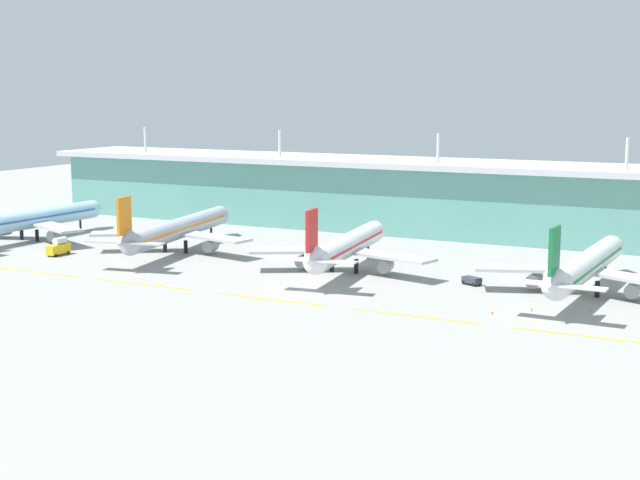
% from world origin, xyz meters
% --- Properties ---
extents(ground_plane, '(600.00, 600.00, 0.00)m').
position_xyz_m(ground_plane, '(0.00, 0.00, 0.00)').
color(ground_plane, gray).
extents(terminal_building, '(288.00, 34.00, 32.01)m').
position_xyz_m(terminal_building, '(-0.00, 96.34, 11.71)').
color(terminal_building, '#5B9E93').
rests_on(terminal_building, ground).
extents(airliner_nearest, '(48.78, 61.50, 18.90)m').
position_xyz_m(airliner_nearest, '(-107.41, 28.06, 6.45)').
color(airliner_nearest, '#9ED1EA').
rests_on(airliner_nearest, ground).
extents(airliner_near_middle, '(48.08, 68.81, 18.90)m').
position_xyz_m(airliner_near_middle, '(-55.75, 30.80, 6.45)').
color(airliner_near_middle, '#ADB2BC').
rests_on(airliner_near_middle, ground).
extents(airliner_center, '(48.39, 60.13, 18.90)m').
position_xyz_m(airliner_center, '(-1.14, 26.19, 6.44)').
color(airliner_center, white).
rests_on(airliner_center, ground).
extents(airliner_far_middle, '(48.76, 64.27, 18.90)m').
position_xyz_m(airliner_far_middle, '(57.52, 26.55, 6.45)').
color(airliner_far_middle, silver).
rests_on(airliner_far_middle, ground).
extents(taxiway_stripe_west, '(28.00, 0.70, 0.04)m').
position_xyz_m(taxiway_stripe_west, '(-71.00, -9.43, 0.02)').
color(taxiway_stripe_west, yellow).
rests_on(taxiway_stripe_west, ground).
extents(taxiway_stripe_mid_west, '(28.00, 0.70, 0.04)m').
position_xyz_m(taxiway_stripe_mid_west, '(-37.00, -9.43, 0.02)').
color(taxiway_stripe_mid_west, yellow).
rests_on(taxiway_stripe_mid_west, ground).
extents(taxiway_stripe_centre, '(28.00, 0.70, 0.04)m').
position_xyz_m(taxiway_stripe_centre, '(-3.00, -9.43, 0.02)').
color(taxiway_stripe_centre, yellow).
rests_on(taxiway_stripe_centre, ground).
extents(taxiway_stripe_mid_east, '(28.00, 0.70, 0.04)m').
position_xyz_m(taxiway_stripe_mid_east, '(31.00, -9.43, 0.02)').
color(taxiway_stripe_mid_east, yellow).
rests_on(taxiway_stripe_mid_east, ground).
extents(taxiway_stripe_east, '(28.00, 0.70, 0.04)m').
position_xyz_m(taxiway_stripe_east, '(65.00, -9.43, 0.02)').
color(taxiway_stripe_east, yellow).
rests_on(taxiway_stripe_east, ground).
extents(pushback_tug, '(5.01, 4.08, 1.85)m').
position_xyz_m(pushback_tug, '(32.05, 25.05, 1.10)').
color(pushback_tug, '#333842').
rests_on(pushback_tug, ground).
extents(fuel_truck, '(2.76, 7.23, 4.95)m').
position_xyz_m(fuel_truck, '(-82.04, 11.64, 2.26)').
color(fuel_truck, gold).
rests_on(fuel_truck, ground).
extents(safety_cone_left_wingtip, '(0.56, 0.56, 0.70)m').
position_xyz_m(safety_cone_left_wingtip, '(61.74, 11.37, 0.35)').
color(safety_cone_left_wingtip, orange).
rests_on(safety_cone_left_wingtip, ground).
extents(safety_cone_nose_front, '(0.56, 0.56, 0.70)m').
position_xyz_m(safety_cone_nose_front, '(44.31, -0.32, 0.35)').
color(safety_cone_nose_front, orange).
rests_on(safety_cone_nose_front, ground).
extents(safety_cone_right_wingtip, '(0.56, 0.56, 0.70)m').
position_xyz_m(safety_cone_right_wingtip, '(50.98, 5.56, 0.35)').
color(safety_cone_right_wingtip, orange).
rests_on(safety_cone_right_wingtip, ground).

